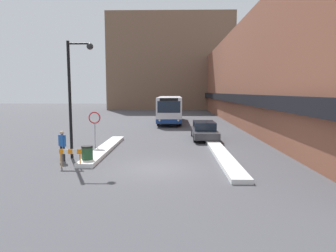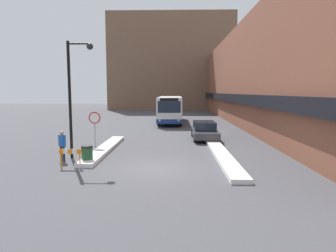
# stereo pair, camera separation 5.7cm
# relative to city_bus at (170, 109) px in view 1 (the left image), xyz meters

# --- Properties ---
(ground_plane) EXTENTS (160.00, 160.00, 0.00)m
(ground_plane) POSITION_rel_city_bus_xyz_m (-0.27, -22.17, -1.70)
(ground_plane) COLOR #47474C
(building_row_right) EXTENTS (5.50, 60.00, 10.87)m
(building_row_right) POSITION_rel_city_bus_xyz_m (9.70, 1.83, 3.72)
(building_row_right) COLOR brown
(building_row_right) RESTS_ON ground_plane
(building_backdrop_far) EXTENTS (26.00, 8.00, 19.69)m
(building_backdrop_far) POSITION_rel_city_bus_xyz_m (-0.27, 28.29, 8.14)
(building_backdrop_far) COLOR brown
(building_backdrop_far) RESTS_ON ground_plane
(snow_bank_left) EXTENTS (0.90, 9.08, 0.23)m
(snow_bank_left) POSITION_rel_city_bus_xyz_m (-3.87, -17.72, -1.59)
(snow_bank_left) COLOR silver
(snow_bank_left) RESTS_ON ground_plane
(snow_bank_right) EXTENTS (0.90, 10.12, 0.22)m
(snow_bank_right) POSITION_rel_city_bus_xyz_m (3.33, -19.62, -1.59)
(snow_bank_right) COLOR silver
(snow_bank_right) RESTS_ON ground_plane
(city_bus) EXTENTS (2.72, 11.78, 3.12)m
(city_bus) POSITION_rel_city_bus_xyz_m (0.00, 0.00, 0.00)
(city_bus) COLOR silver
(city_bus) RESTS_ON ground_plane
(parked_car_front) EXTENTS (1.88, 4.86, 1.39)m
(parked_car_front) POSITION_rel_city_bus_xyz_m (2.93, -12.94, -0.99)
(parked_car_front) COLOR #38383D
(parked_car_front) RESTS_ON ground_plane
(stop_sign) EXTENTS (0.76, 0.08, 2.45)m
(stop_sign) POSITION_rel_city_bus_xyz_m (-4.57, -17.39, 0.08)
(stop_sign) COLOR gray
(stop_sign) RESTS_ON ground_plane
(street_lamp) EXTENTS (1.46, 0.36, 6.48)m
(street_lamp) POSITION_rel_city_bus_xyz_m (-4.95, -19.94, 2.31)
(street_lamp) COLOR black
(street_lamp) RESTS_ON ground_plane
(pedestrian) EXTENTS (0.47, 0.44, 1.65)m
(pedestrian) POSITION_rel_city_bus_xyz_m (-5.49, -20.65, -0.71)
(pedestrian) COLOR #232328
(pedestrian) RESTS_ON ground_plane
(trash_bin) EXTENTS (0.59, 0.59, 0.95)m
(trash_bin) POSITION_rel_city_bus_xyz_m (-3.96, -21.26, -1.22)
(trash_bin) COLOR #234C2D
(trash_bin) RESTS_ON ground_plane
(construction_barricade) EXTENTS (1.10, 0.06, 0.94)m
(construction_barricade) POSITION_rel_city_bus_xyz_m (-4.53, -22.14, -1.03)
(construction_barricade) COLOR orange
(construction_barricade) RESTS_ON ground_plane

